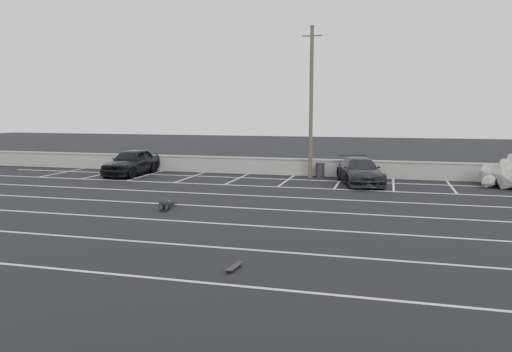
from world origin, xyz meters
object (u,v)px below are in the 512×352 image
(trash_bin, at_px, (320,170))
(person, at_px, (167,202))
(skateboard, at_px, (234,267))
(car_left, at_px, (131,162))
(utility_pole, at_px, (311,102))
(car_right, at_px, (360,171))

(trash_bin, bearing_deg, person, -114.64)
(skateboard, bearing_deg, car_left, 132.38)
(trash_bin, bearing_deg, skateboard, -89.29)
(person, bearing_deg, utility_pole, 50.67)
(car_left, bearing_deg, skateboard, -54.13)
(car_left, distance_m, car_right, 14.13)
(car_left, distance_m, trash_bin, 11.81)
(utility_pole, bearing_deg, person, -112.33)
(car_left, distance_m, person, 11.18)
(person, relative_size, skateboard, 3.35)
(trash_bin, relative_size, skateboard, 1.31)
(car_left, height_order, utility_pole, utility_pole)
(car_left, height_order, car_right, car_left)
(person, xyz_separation_m, skateboard, (5.25, -7.26, -0.15))
(utility_pole, distance_m, trash_bin, 4.15)
(car_right, xyz_separation_m, utility_pole, (-3.08, 1.98, 3.84))
(utility_pole, height_order, trash_bin, utility_pole)
(car_right, bearing_deg, car_left, 163.97)
(car_left, bearing_deg, trash_bin, 9.31)
(utility_pole, height_order, person, utility_pole)
(person, height_order, skateboard, person)
(utility_pole, xyz_separation_m, trash_bin, (0.59, 0.15, -4.11))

